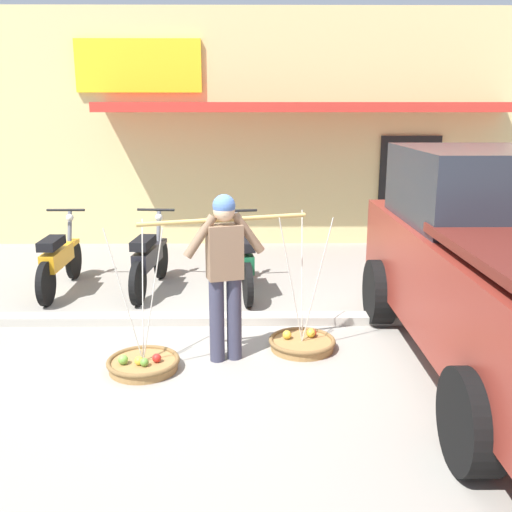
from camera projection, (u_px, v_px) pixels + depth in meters
name	position (u px, v px, depth m)	size (l,w,h in m)	color
ground_plane	(212.00, 346.00, 6.23)	(90.00, 90.00, 0.00)	gray
sidewalk_curb	(215.00, 319.00, 6.90)	(20.00, 0.24, 0.10)	#AEA89C
fruit_vendor	(225.00, 267.00, 5.67)	(1.61, 0.53, 1.70)	#38384C
fruit_basket_left_side	(302.00, 342.00, 6.15)	(0.71, 0.71, 1.45)	#9E7542
fruit_basket_right_side	(143.00, 363.00, 5.65)	(0.71, 0.71, 1.45)	#9E7542
motorcycle_nearest_shop	(59.00, 260.00, 7.98)	(0.54, 1.82, 1.09)	black
motorcycle_second_in_row	(149.00, 260.00, 8.00)	(0.54, 1.82, 1.09)	black
motorcycle_third_in_row	(242.00, 261.00, 7.93)	(0.54, 1.81, 1.09)	black
storefront_building	(294.00, 126.00, 12.83)	(13.00, 6.00, 4.20)	#DBC684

